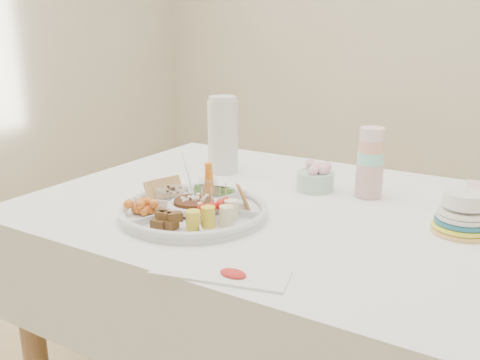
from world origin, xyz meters
The scene contains 15 objects.
wall_back centered at (0.00, 2.00, 1.35)m, with size 4.00×0.02×2.70m, color beige.
dining_table centered at (0.00, 0.00, 0.38)m, with size 1.52×1.02×0.76m, color white.
party_tray centered at (-0.23, -0.21, 0.78)m, with size 0.38×0.38×0.04m, color silver.
bean_dip centered at (-0.23, -0.21, 0.79)m, with size 0.10×0.10×0.04m, color brown.
tortillas centered at (-0.13, -0.13, 0.80)m, with size 0.10×0.10×0.06m, color #956231, non-canonical shape.
carrot_cucumber centered at (-0.25, -0.08, 0.82)m, with size 0.11×0.11×0.10m, color orange, non-canonical shape.
pita_raisins centered at (-0.35, -0.17, 0.80)m, with size 0.12×0.12×0.06m, color #E6B673, non-canonical shape.
cherries centered at (-0.32, -0.30, 0.79)m, with size 0.10×0.10×0.04m, color #D4620E, non-canonical shape.
granola_chunks centered at (-0.20, -0.34, 0.79)m, with size 0.09×0.09×0.04m, color brown, non-canonical shape.
banana_tomato centered at (-0.10, -0.25, 0.82)m, with size 0.11×0.11×0.09m, color #E5CE5A, non-canonical shape.
cup_stack centered at (0.11, 0.18, 0.86)m, with size 0.08×0.08×0.21m, color #B4C2A7.
thermos centered at (-0.39, 0.19, 0.89)m, with size 0.10×0.10×0.26m, color silver.
flower_bowl centered at (-0.04, 0.16, 0.80)m, with size 0.11×0.11×0.08m, color #9EB8AD.
plate_stack centered at (0.39, 0.03, 0.80)m, with size 0.14×0.14×0.09m, color gold.
placemat centered at (0.01, -0.45, 0.76)m, with size 0.28×0.09×0.01m, color white.
Camera 1 is at (0.52, -1.22, 1.23)m, focal length 38.00 mm.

